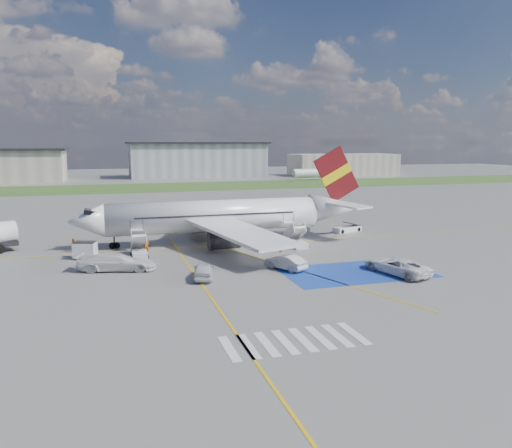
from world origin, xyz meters
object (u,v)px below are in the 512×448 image
at_px(airliner, 226,215).
at_px(car_silver_b, 286,262).
at_px(car_silver_a, 204,270).
at_px(van_white_a, 396,263).
at_px(belt_loader, 347,229).
at_px(gpu_cart, 85,251).
at_px(van_white_b, 116,259).

relative_size(airliner, car_silver_b, 8.24).
relative_size(car_silver_a, van_white_a, 0.83).
height_order(airliner, belt_loader, airliner).
relative_size(gpu_cart, car_silver_a, 0.59).
height_order(airliner, van_white_a, airliner).
xyz_separation_m(car_silver_a, van_white_a, (17.88, -3.67, 0.25)).
xyz_separation_m(airliner, gpu_cart, (-16.61, -4.51, -2.54)).
bearing_deg(car_silver_b, gpu_cart, -56.31).
height_order(van_white_a, van_white_b, van_white_b).
bearing_deg(van_white_a, belt_loader, -120.26).
relative_size(car_silver_a, van_white_b, 0.78).
height_order(belt_loader, car_silver_a, car_silver_a).
relative_size(gpu_cart, van_white_b, 0.46).
distance_m(car_silver_b, van_white_a, 10.55).
xyz_separation_m(van_white_a, van_white_b, (-25.47, 9.02, 0.10)).
relative_size(van_white_a, van_white_b, 0.95).
xyz_separation_m(gpu_cart, van_white_a, (28.53, -15.09, 0.15)).
height_order(car_silver_a, car_silver_b, car_silver_a).
bearing_deg(car_silver_b, airliner, -108.24).
bearing_deg(car_silver_a, gpu_cart, -33.99).
xyz_separation_m(gpu_cart, car_silver_b, (19.04, -10.50, -0.12)).
bearing_deg(van_white_b, belt_loader, -53.68).
distance_m(car_silver_a, van_white_b, 9.30).
bearing_deg(airliner, belt_loader, 7.15).
relative_size(gpu_cart, car_silver_b, 0.58).
bearing_deg(belt_loader, car_silver_a, -161.33).
bearing_deg(car_silver_b, car_silver_a, -21.14).
relative_size(belt_loader, car_silver_b, 1.08).
bearing_deg(airliner, gpu_cart, -164.79).
xyz_separation_m(car_silver_b, van_white_b, (-15.98, 4.43, 0.38)).
bearing_deg(van_white_b, car_silver_b, -91.32).
bearing_deg(gpu_cart, car_silver_a, -28.71).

